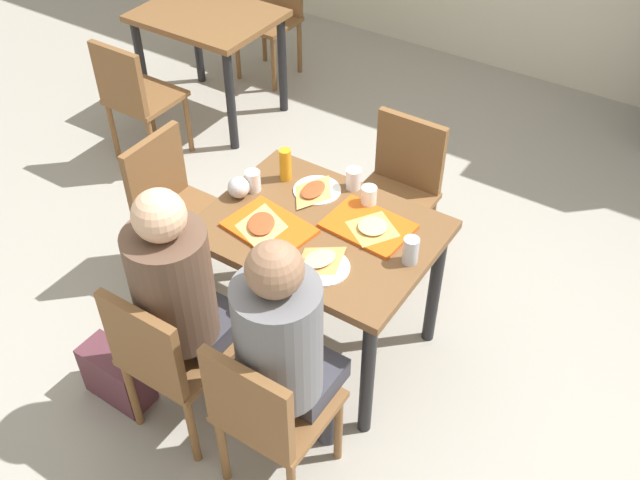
% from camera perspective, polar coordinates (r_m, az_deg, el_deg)
% --- Properties ---
extents(ground_plane, '(10.00, 10.00, 0.02)m').
position_cam_1_polar(ground_plane, '(3.65, -0.00, -8.07)').
color(ground_plane, '#9E998E').
extents(main_table, '(1.00, 0.75, 0.75)m').
position_cam_1_polar(main_table, '(3.19, -0.00, -0.54)').
color(main_table, brown).
rests_on(main_table, ground_plane).
extents(chair_near_left, '(0.40, 0.40, 0.85)m').
position_cam_1_polar(chair_near_left, '(3.01, -12.14, -8.92)').
color(chair_near_left, brown).
rests_on(chair_near_left, ground_plane).
extents(chair_near_right, '(0.40, 0.40, 0.85)m').
position_cam_1_polar(chair_near_right, '(2.78, -4.33, -13.46)').
color(chair_near_right, brown).
rests_on(chair_near_right, ground_plane).
extents(chair_far_side, '(0.40, 0.40, 0.85)m').
position_cam_1_polar(chair_far_side, '(3.79, 6.30, 4.40)').
color(chair_far_side, brown).
rests_on(chair_far_side, ground_plane).
extents(chair_left_end, '(0.40, 0.40, 0.85)m').
position_cam_1_polar(chair_left_end, '(3.72, -11.53, 2.90)').
color(chair_left_end, brown).
rests_on(chair_left_end, ground_plane).
extents(person_in_red, '(0.32, 0.42, 1.26)m').
position_cam_1_polar(person_in_red, '(2.89, -10.97, -4.05)').
color(person_in_red, '#383842').
rests_on(person_in_red, ground_plane).
extents(person_in_brown_jacket, '(0.32, 0.42, 1.26)m').
position_cam_1_polar(person_in_brown_jacket, '(2.66, -2.79, -8.36)').
color(person_in_brown_jacket, '#383842').
rests_on(person_in_brown_jacket, ground_plane).
extents(tray_red_near, '(0.39, 0.31, 0.02)m').
position_cam_1_polar(tray_red_near, '(3.10, -4.05, 0.97)').
color(tray_red_near, '#D85914').
rests_on(tray_red_near, main_table).
extents(tray_red_far, '(0.38, 0.28, 0.02)m').
position_cam_1_polar(tray_red_far, '(3.11, 3.85, 1.13)').
color(tray_red_far, '#D85914').
rests_on(tray_red_far, main_table).
extents(paper_plate_center, '(0.22, 0.22, 0.01)m').
position_cam_1_polar(paper_plate_center, '(3.31, -0.23, 3.97)').
color(paper_plate_center, white).
rests_on(paper_plate_center, main_table).
extents(paper_plate_near_edge, '(0.22, 0.22, 0.01)m').
position_cam_1_polar(paper_plate_near_edge, '(2.92, 0.26, -2.18)').
color(paper_plate_near_edge, white).
rests_on(paper_plate_near_edge, main_table).
extents(pizza_slice_a, '(0.26, 0.28, 0.02)m').
position_cam_1_polar(pizza_slice_a, '(3.09, -4.68, 1.23)').
color(pizza_slice_a, '#DBAD60').
rests_on(pizza_slice_a, tray_red_near).
extents(pizza_slice_b, '(0.21, 0.22, 0.02)m').
position_cam_1_polar(pizza_slice_b, '(3.08, 4.20, 1.02)').
color(pizza_slice_b, tan).
rests_on(pizza_slice_b, tray_red_far).
extents(pizza_slice_c, '(0.15, 0.22, 0.02)m').
position_cam_1_polar(pizza_slice_c, '(3.28, -0.54, 3.94)').
color(pizza_slice_c, tan).
rests_on(pizza_slice_c, paper_plate_center).
extents(pizza_slice_d, '(0.20, 0.24, 0.02)m').
position_cam_1_polar(pizza_slice_d, '(2.93, -0.01, -1.56)').
color(pizza_slice_d, '#C68C47').
rests_on(pizza_slice_d, paper_plate_near_edge).
extents(plastic_cup_a, '(0.07, 0.07, 0.10)m').
position_cam_1_polar(plastic_cup_a, '(3.30, 2.67, 4.88)').
color(plastic_cup_a, white).
rests_on(plastic_cup_a, main_table).
extents(plastic_cup_b, '(0.07, 0.07, 0.10)m').
position_cam_1_polar(plastic_cup_b, '(2.87, -3.07, -1.88)').
color(plastic_cup_b, white).
rests_on(plastic_cup_b, main_table).
extents(plastic_cup_c, '(0.07, 0.07, 0.10)m').
position_cam_1_polar(plastic_cup_c, '(3.30, -5.33, 4.70)').
color(plastic_cup_c, white).
rests_on(plastic_cup_c, main_table).
extents(plastic_cup_d, '(0.07, 0.07, 0.10)m').
position_cam_1_polar(plastic_cup_d, '(3.20, 3.90, 3.46)').
color(plastic_cup_d, white).
rests_on(plastic_cup_d, main_table).
extents(soda_can, '(0.07, 0.07, 0.12)m').
position_cam_1_polar(soda_can, '(2.93, 7.21, -0.83)').
color(soda_can, '#B7BCC6').
rests_on(soda_can, main_table).
extents(condiment_bottle, '(0.06, 0.06, 0.16)m').
position_cam_1_polar(condiment_bottle, '(3.34, -2.77, 6.01)').
color(condiment_bottle, orange).
rests_on(condiment_bottle, main_table).
extents(foil_bundle, '(0.10, 0.10, 0.10)m').
position_cam_1_polar(foil_bundle, '(3.27, -6.48, 4.17)').
color(foil_bundle, silver).
rests_on(foil_bundle, main_table).
extents(handbag, '(0.32, 0.17, 0.28)m').
position_cam_1_polar(handbag, '(3.46, -15.80, -10.25)').
color(handbag, '#592D38').
rests_on(handbag, ground_plane).
extents(background_table, '(0.90, 0.70, 0.75)m').
position_cam_1_polar(background_table, '(5.07, -8.83, 16.07)').
color(background_table, brown).
rests_on(background_table, ground_plane).
extents(background_chair_near, '(0.40, 0.40, 0.85)m').
position_cam_1_polar(background_chair_near, '(4.67, -14.50, 11.12)').
color(background_chair_near, brown).
rests_on(background_chair_near, ground_plane).
extents(background_chair_far, '(0.40, 0.40, 0.85)m').
position_cam_1_polar(background_chair_far, '(5.64, -3.72, 17.75)').
color(background_chair_far, brown).
rests_on(background_chair_far, ground_plane).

